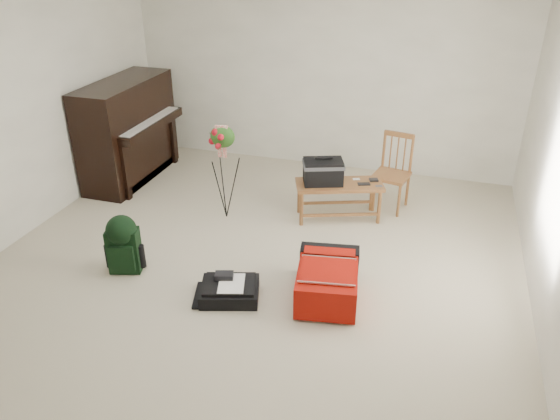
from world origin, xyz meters
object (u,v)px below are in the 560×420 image
(piano, at_px, (129,133))
(dining_chair, at_px, (392,173))
(red_suitcase, at_px, (329,277))
(green_backpack, at_px, (123,241))
(black_duffel, at_px, (230,290))
(flower_stand, at_px, (224,173))
(bench, at_px, (329,174))

(piano, bearing_deg, dining_chair, 2.08)
(piano, relative_size, dining_chair, 1.73)
(red_suitcase, distance_m, green_backpack, 1.92)
(black_duffel, distance_m, flower_stand, 1.58)
(red_suitcase, xyz_separation_m, flower_stand, (-1.41, 1.08, 0.36))
(green_backpack, bearing_deg, piano, 102.32)
(dining_chair, xyz_separation_m, green_backpack, (-2.20, -2.07, -0.11))
(dining_chair, bearing_deg, flower_stand, -144.11)
(piano, height_order, bench, piano)
(bench, relative_size, flower_stand, 0.92)
(piano, bearing_deg, red_suitcase, -30.44)
(dining_chair, xyz_separation_m, black_duffel, (-1.11, -2.18, -0.35))
(piano, bearing_deg, green_backpack, -61.25)
(bench, xyz_separation_m, green_backpack, (-1.57, -1.64, -0.19))
(piano, xyz_separation_m, red_suitcase, (2.98, -1.75, -0.43))
(flower_stand, bearing_deg, piano, 148.52)
(black_duffel, bearing_deg, flower_stand, 96.64)
(piano, distance_m, black_duffel, 3.03)
(piano, xyz_separation_m, green_backpack, (1.07, -1.96, -0.28))
(bench, bearing_deg, flower_stand, 178.30)
(dining_chair, bearing_deg, black_duffel, -105.85)
(dining_chair, distance_m, red_suitcase, 1.91)
(bench, bearing_deg, black_duffel, -125.33)
(green_backpack, bearing_deg, flower_stand, 52.58)
(green_backpack, xyz_separation_m, flower_stand, (0.49, 1.28, 0.22))
(red_suitcase, bearing_deg, black_duffel, -168.50)
(green_backpack, relative_size, flower_stand, 0.52)
(flower_stand, bearing_deg, green_backpack, -119.27)
(flower_stand, bearing_deg, dining_chair, 16.55)
(red_suitcase, xyz_separation_m, green_backpack, (-1.90, -0.21, 0.14))
(bench, distance_m, red_suitcase, 1.52)
(piano, height_order, green_backpack, piano)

